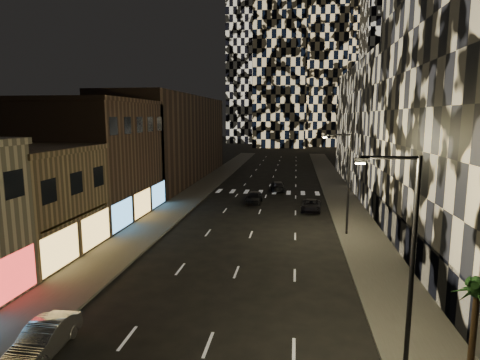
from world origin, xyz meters
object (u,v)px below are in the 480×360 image
(car_dark_oncoming, at_px, (278,186))
(palm_tree, at_px, (477,296))
(car_dark_midlane, at_px, (254,197))
(streetlight_far, at_px, (346,177))
(car_silver_parked, at_px, (44,339))
(car_dark_rightlane, at_px, (311,206))
(streetlight_near, at_px, (407,251))

(car_dark_oncoming, relative_size, palm_tree, 1.18)
(car_dark_midlane, bearing_deg, streetlight_far, -51.15)
(streetlight_far, relative_size, car_silver_parked, 2.10)
(streetlight_far, xyz_separation_m, car_dark_midlane, (-9.47, 12.29, -4.60))
(car_silver_parked, height_order, car_dark_oncoming, car_silver_parked)
(car_dark_oncoming, xyz_separation_m, palm_tree, (9.86, -40.85, 2.79))
(car_dark_oncoming, distance_m, palm_tree, 42.11)
(car_silver_parked, relative_size, car_dark_rightlane, 0.92)
(car_silver_parked, xyz_separation_m, car_dark_oncoming, (8.58, 41.88, -0.01))
(car_dark_midlane, relative_size, car_dark_oncoming, 0.93)
(streetlight_near, distance_m, car_dark_rightlane, 29.58)
(car_dark_rightlane, bearing_deg, car_dark_oncoming, 113.44)
(streetlight_near, distance_m, streetlight_far, 20.00)
(streetlight_near, height_order, car_dark_oncoming, streetlight_near)
(car_silver_parked, distance_m, palm_tree, 18.68)
(car_dark_rightlane, bearing_deg, car_dark_midlane, 158.59)
(car_silver_parked, relative_size, car_dark_midlane, 0.96)
(streetlight_near, distance_m, car_dark_oncoming, 42.02)
(car_silver_parked, xyz_separation_m, car_dark_midlane, (6.08, 33.00, 0.05))
(streetlight_near, bearing_deg, car_dark_oncoming, 99.61)
(car_dark_rightlane, bearing_deg, streetlight_far, -70.21)
(car_silver_parked, bearing_deg, car_dark_oncoming, 76.32)
(car_silver_parked, distance_m, car_dark_midlane, 33.56)
(streetlight_near, xyz_separation_m, car_dark_oncoming, (-6.97, 41.17, -4.66))
(streetlight_far, distance_m, car_silver_parked, 26.31)
(car_silver_parked, bearing_deg, palm_tree, 1.11)
(streetlight_near, relative_size, car_dark_rightlane, 1.94)
(car_dark_midlane, bearing_deg, car_dark_rightlane, -23.85)
(car_silver_parked, height_order, palm_tree, palm_tree)
(streetlight_far, relative_size, car_dark_midlane, 2.03)
(car_dark_rightlane, bearing_deg, palm_tree, -75.48)
(streetlight_near, height_order, car_dark_rightlane, streetlight_near)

